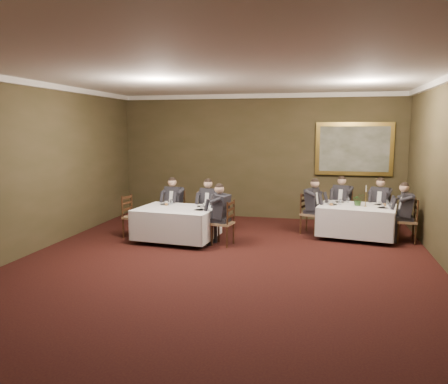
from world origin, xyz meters
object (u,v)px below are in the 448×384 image
at_px(table_second, 177,222).
at_px(chair_sec_backright, 210,222).
at_px(chair_main_backleft, 342,217).
at_px(diner_main_endright, 406,220).
at_px(chair_main_endleft, 310,222).
at_px(candlestick, 366,198).
at_px(diner_sec_backleft, 174,211).
at_px(diner_sec_backright, 210,213).
at_px(chair_main_endright, 406,230).
at_px(diner_main_backleft, 342,209).
at_px(diner_sec_endright, 223,222).
at_px(chair_sec_endleft, 134,225).
at_px(chair_main_backright, 379,220).
at_px(table_main, 357,219).
at_px(painting, 354,149).
at_px(centerpiece, 358,199).
at_px(diner_main_backright, 380,211).
at_px(chair_sec_endright, 223,232).
at_px(chair_sec_backleft, 175,220).
at_px(diner_main_endleft, 311,213).

relative_size(table_second, chair_sec_backright, 1.87).
bearing_deg(chair_main_backleft, diner_main_endright, 161.24).
bearing_deg(chair_main_endleft, candlestick, 98.74).
xyz_separation_m(diner_sec_backleft, chair_sec_backright, (0.94, -0.08, -0.23)).
distance_m(chair_main_endleft, diner_sec_backright, 2.46).
relative_size(chair_main_endright, diner_sec_backleft, 0.74).
height_order(diner_main_backleft, diner_sec_endright, same).
bearing_deg(chair_sec_endleft, chair_main_backright, 117.63).
height_order(table_main, painting, painting).
xyz_separation_m(chair_sec_backright, painting, (3.45, 2.18, 1.72)).
height_order(chair_main_backleft, diner_main_backleft, diner_main_backleft).
distance_m(chair_main_endleft, diner_sec_endright, 2.39).
bearing_deg(centerpiece, chair_main_endleft, 171.09).
relative_size(table_second, chair_main_backleft, 1.87).
height_order(table_second, chair_main_endleft, chair_main_endleft).
bearing_deg(diner_main_backright, chair_main_endright, 135.47).
xyz_separation_m(chair_main_backright, chair_sec_backright, (-4.06, -1.13, 0.00)).
relative_size(diner_main_endright, chair_sec_backright, 1.35).
distance_m(table_main, diner_main_backleft, 0.99).
relative_size(diner_sec_endright, candlestick, 2.65).
height_order(chair_main_backleft, diner_sec_backright, diner_sec_backright).
bearing_deg(diner_main_backleft, chair_main_endright, 161.83).
bearing_deg(diner_main_endright, diner_sec_endright, 108.17).
height_order(table_second, candlestick, candlestick).
xyz_separation_m(diner_main_backleft, diner_main_endright, (1.35, -1.13, 0.00)).
height_order(chair_main_backleft, chair_main_backright, same).
bearing_deg(centerpiece, chair_main_endright, -11.57).
bearing_deg(centerpiece, candlestick, -26.75).
bearing_deg(diner_main_backright, painting, -40.16).
xyz_separation_m(diner_sec_backleft, diner_sec_backright, (0.94, -0.09, 0.00)).
bearing_deg(chair_sec_endleft, diner_main_backleft, 122.33).
bearing_deg(chair_sec_endright, diner_main_backleft, -38.63).
bearing_deg(chair_sec_backright, diner_sec_backright, 90.00).
bearing_deg(diner_sec_backleft, painting, -143.52).
distance_m(table_main, diner_main_endright, 1.08).
relative_size(table_main, candlestick, 3.79).
relative_size(chair_main_endleft, centerpiece, 3.39).
bearing_deg(chair_sec_backleft, chair_sec_endright, 155.74).
bearing_deg(chair_sec_endleft, table_main, 111.53).
height_order(diner_main_endleft, chair_sec_backright, diner_main_endleft).
bearing_deg(diner_main_backleft, chair_main_backleft, -90.00).
xyz_separation_m(table_second, chair_sec_backleft, (-0.38, 0.94, -0.17)).
bearing_deg(chair_sec_endright, diner_main_endright, -63.61).
bearing_deg(chair_sec_backright, table_second, 70.27).
height_order(chair_sec_backleft, chair_sec_backright, same).
relative_size(chair_sec_backright, painting, 0.49).
bearing_deg(diner_sec_endright, diner_sec_backright, 40.38).
relative_size(chair_main_backleft, chair_main_backright, 1.00).
bearing_deg(centerpiece, table_main, -131.08).
bearing_deg(chair_main_backright, diner_sec_backright, 35.62).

